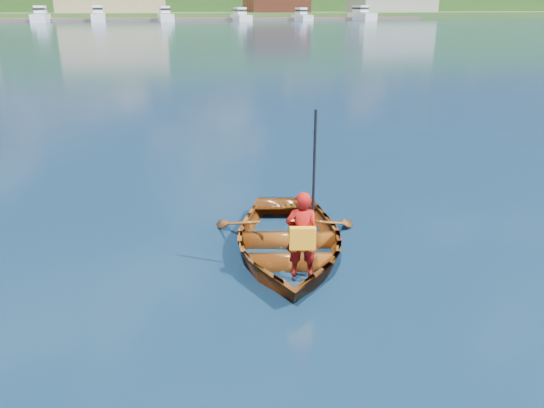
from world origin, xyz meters
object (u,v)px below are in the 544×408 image
(rowboat, at_px, (287,241))
(dock, at_px, (150,20))
(child_paddler, at_px, (302,234))
(marina_yachts, at_px, (105,16))

(rowboat, distance_m, dock, 147.69)
(rowboat, height_order, dock, dock)
(rowboat, height_order, child_paddler, child_paddler)
(rowboat, bearing_deg, dock, 87.64)
(rowboat, xyz_separation_m, dock, (6.09, 147.56, 0.20))
(child_paddler, height_order, dock, child_paddler)
(dock, bearing_deg, child_paddler, -92.38)
(rowboat, distance_m, child_paddler, 1.04)
(child_paddler, distance_m, marina_yachts, 143.89)
(dock, distance_m, marina_yachts, 12.24)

